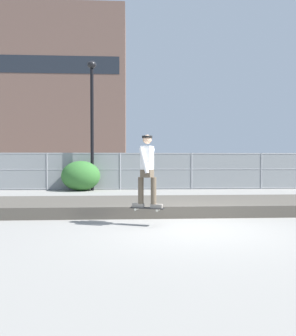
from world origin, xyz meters
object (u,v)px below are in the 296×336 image
skater (147,167)px  parked_car_near (113,171)px  skateboard (147,208)px  shrub_left (81,176)px  street_lamp (92,109)px

skater → parked_car_near: 12.61m
skater → parked_car_near: size_ratio=0.37×
skater → skateboard: bearing=-45.0°
skateboard → parked_car_near: size_ratio=0.18×
parked_car_near → shrub_left: bearing=-109.9°
skateboard → skater: 0.97m
skateboard → shrub_left: (-2.75, 8.69, 0.31)m
skateboard → shrub_left: bearing=107.6°
skateboard → street_lamp: 9.68m
skateboard → parked_car_near: (-1.36, 12.53, 0.43)m
skateboard → skater: (-0.00, 0.00, 0.97)m
shrub_left → skateboard: bearing=-72.4°
skateboard → street_lamp: size_ratio=0.13×
street_lamp → parked_car_near: 4.96m
skateboard → street_lamp: street_lamp is taller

